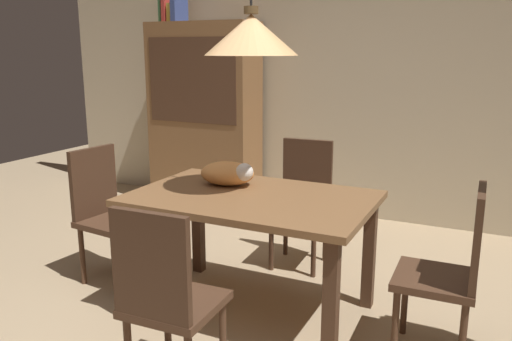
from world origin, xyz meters
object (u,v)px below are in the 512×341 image
object	(u,v)px
book_green_slim	(165,9)
book_yellow_short	(174,13)
pendant_lamp	(251,34)
hutch_bookcase	(204,120)
chair_far_back	(303,197)
chair_right_side	(452,267)
book_blue_wide	(179,10)
book_red_tall	(169,8)
chair_left_side	(106,209)
cat_sleeping	(229,173)
chair_near_front	(166,295)
dining_table	(252,212)

from	to	relation	value
book_green_slim	book_yellow_short	bearing A→B (deg)	0.00
pendant_lamp	hutch_bookcase	size ratio (longest dim) A/B	0.70
chair_far_back	chair_right_side	distance (m)	1.43
chair_far_back	book_blue_wide	size ratio (longest dim) A/B	3.88
chair_far_back	book_red_tall	distance (m)	2.56
chair_left_side	pendant_lamp	xyz separation A→B (m)	(1.13, -0.01, 1.15)
cat_sleeping	book_red_tall	bearing A→B (deg)	132.96
book_blue_wide	pendant_lamp	bearing A→B (deg)	-47.51
pendant_lamp	hutch_bookcase	world-z (taller)	pendant_lamp
cat_sleeping	hutch_bookcase	size ratio (longest dim) A/B	0.22
cat_sleeping	book_red_tall	distance (m)	2.63
chair_far_back	chair_near_front	bearing A→B (deg)	-89.77
cat_sleeping	chair_far_back	bearing A→B (deg)	72.82
book_yellow_short	hutch_bookcase	bearing A→B (deg)	-0.26
book_green_slim	book_blue_wide	distance (m)	0.17
book_green_slim	chair_right_side	bearing A→B (deg)	-31.84
chair_far_back	book_yellow_short	bearing A→B (deg)	150.70
chair_near_front	book_green_slim	distance (m)	3.65
book_red_tall	book_green_slim	bearing A→B (deg)	180.00
chair_far_back	book_yellow_short	world-z (taller)	book_yellow_short
book_green_slim	book_blue_wide	size ratio (longest dim) A/B	1.08
book_green_slim	book_red_tall	size ratio (longest dim) A/B	0.93
book_green_slim	pendant_lamp	bearing A→B (deg)	-44.79
dining_table	pendant_lamp	xyz separation A→B (m)	(0.00, 0.00, 1.01)
hutch_bookcase	chair_near_front	bearing A→B (deg)	-62.11
pendant_lamp	book_yellow_short	size ratio (longest dim) A/B	6.50
chair_far_back	book_yellow_short	size ratio (longest dim) A/B	4.65
chair_right_side	hutch_bookcase	size ratio (longest dim) A/B	0.50
book_red_tall	pendant_lamp	bearing A→B (deg)	-45.55
chair_left_side	pendant_lamp	bearing A→B (deg)	-0.43
chair_right_side	book_green_slim	size ratio (longest dim) A/B	3.58
chair_left_side	pendant_lamp	distance (m)	1.61
hutch_bookcase	book_blue_wide	world-z (taller)	book_blue_wide
book_blue_wide	cat_sleeping	bearing A→B (deg)	-49.28
chair_far_back	chair_left_side	xyz separation A→B (m)	(-1.12, -0.87, 0.00)
chair_left_side	cat_sleeping	world-z (taller)	chair_left_side
book_red_tall	book_yellow_short	size ratio (longest dim) A/B	1.40
hutch_bookcase	dining_table	bearing A→B (deg)	-52.20
cat_sleeping	book_green_slim	size ratio (longest dim) A/B	1.54
chair_right_side	hutch_bookcase	xyz separation A→B (m)	(-2.58, 1.87, 0.38)
book_yellow_short	book_blue_wide	xyz separation A→B (m)	(0.06, 0.00, 0.03)
dining_table	chair_right_side	bearing A→B (deg)	0.10
book_blue_wide	chair_left_side	bearing A→B (deg)	-72.43
book_red_tall	book_yellow_short	xyz separation A→B (m)	(0.06, 0.00, -0.05)
chair_near_front	chair_far_back	size ratio (longest dim) A/B	1.00
cat_sleeping	book_red_tall	world-z (taller)	book_red_tall
chair_left_side	book_yellow_short	xyz separation A→B (m)	(-0.66, 1.87, 1.43)
chair_left_side	hutch_bookcase	xyz separation A→B (m)	(-0.33, 1.87, 0.38)
book_red_tall	book_yellow_short	world-z (taller)	book_red_tall
chair_left_side	book_green_slim	bearing A→B (deg)	112.20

